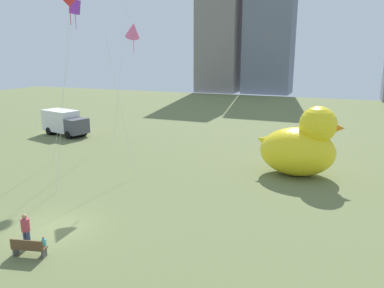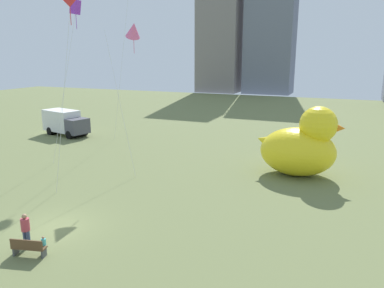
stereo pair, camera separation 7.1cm
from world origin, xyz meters
name	(u,v)px [view 1 (the left image)]	position (x,y,z in m)	size (l,w,h in m)	color
ground_plane	(55,228)	(0.00, 0.00, 0.00)	(140.00, 140.00, 0.00)	olive
park_bench	(28,247)	(0.95, -2.72, 0.47)	(1.65, 0.82, 0.90)	brown
person_adult	(26,229)	(0.12, -2.01, 0.93)	(0.41, 0.41, 1.68)	#38476B
person_child	(44,244)	(1.43, -2.25, 0.49)	(0.22, 0.22, 0.89)	silver
giant_inflatable_duck	(301,146)	(10.98, 14.48, 2.31)	(6.54, 4.20, 5.42)	yellow
box_truck	(64,123)	(-15.90, 19.25, 1.44)	(6.25, 3.62, 2.85)	white
city_skyline	(334,15)	(9.97, 74.53, 17.19)	(62.26, 12.77, 41.67)	gray
kite_purple	(75,8)	(-6.84, 11.28, 12.71)	(2.52, 3.82, 13.40)	silver
kite_pink	(133,30)	(-1.39, 11.07, 10.87)	(2.91, 2.88, 11.64)	silver
kite_red	(68,7)	(-2.44, 5.29, 11.97)	(2.03, 2.48, 13.22)	silver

